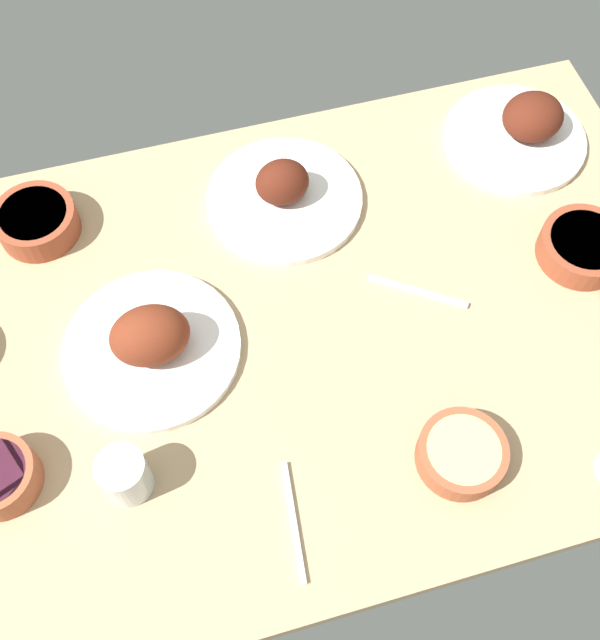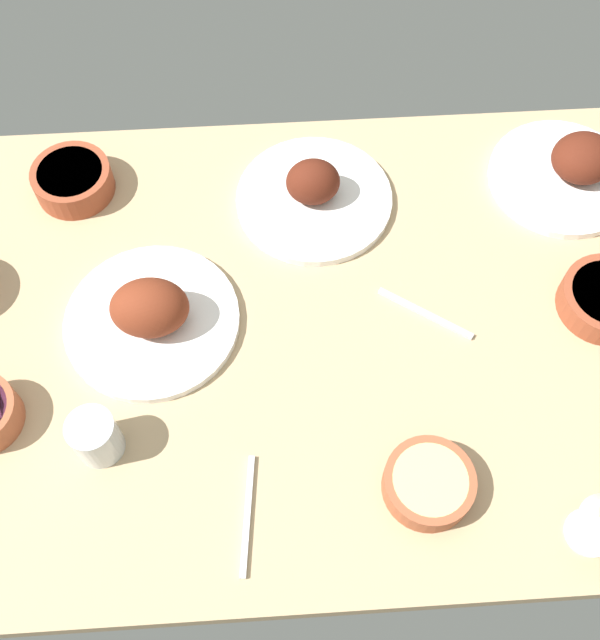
{
  "view_description": "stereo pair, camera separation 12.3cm",
  "coord_description": "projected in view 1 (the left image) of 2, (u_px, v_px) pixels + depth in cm",
  "views": [
    {
      "loc": [
        15.79,
        56.71,
        114.09
      ],
      "look_at": [
        0.0,
        0.0,
        6.0
      ],
      "focal_mm": 42.21,
      "sensor_mm": 36.0,
      "label": 1
    },
    {
      "loc": [
        3.67,
        58.76,
        114.09
      ],
      "look_at": [
        0.0,
        0.0,
        6.0
      ],
      "focal_mm": 42.21,
      "sensor_mm": 36.0,
      "label": 2
    }
  ],
  "objects": [
    {
      "name": "plate_near_viewer",
      "position": [
        284.0,
        194.0,
        1.35
      ],
      "size": [
        28.28,
        28.28,
        9.66
      ],
      "color": "white",
      "rests_on": "dining_table"
    },
    {
      "name": "water_tumbler",
      "position": [
        125.0,
        475.0,
        1.08
      ],
      "size": [
        7.23,
        7.23,
        8.49
      ],
      "primitive_type": "cylinder",
      "color": "silver",
      "rests_on": "dining_table"
    },
    {
      "name": "dining_table",
      "position": [
        300.0,
        331.0,
        1.27
      ],
      "size": [
        140.0,
        90.0,
        4.0
      ],
      "primitive_type": "cube",
      "color": "tan",
      "rests_on": "ground"
    },
    {
      "name": "plate_center_main",
      "position": [
        151.0,
        343.0,
        1.2
      ],
      "size": [
        28.99,
        28.99,
        10.93
      ],
      "color": "white",
      "rests_on": "dining_table"
    },
    {
      "name": "spoon_loose",
      "position": [
        418.0,
        291.0,
        1.28
      ],
      "size": [
        14.82,
        10.63,
        0.8
      ],
      "primitive_type": "cube",
      "rotation": [
        0.0,
        0.0,
        2.54
      ],
      "color": "silver",
      "rests_on": "dining_table"
    },
    {
      "name": "fork_loose",
      "position": [
        294.0,
        521.0,
        1.09
      ],
      "size": [
        2.75,
        17.75,
        0.8
      ],
      "primitive_type": "cube",
      "rotation": [
        0.0,
        0.0,
        1.47
      ],
      "color": "silver",
      "rests_on": "dining_table"
    },
    {
      "name": "bowl_soup",
      "position": [
        583.0,
        246.0,
        1.29
      ],
      "size": [
        15.15,
        15.15,
        4.77
      ],
      "color": "brown",
      "rests_on": "dining_table"
    },
    {
      "name": "bowl_potatoes",
      "position": [
        462.0,
        454.0,
        1.12
      ],
      "size": [
        13.41,
        13.41,
        4.53
      ],
      "color": "#A35133",
      "rests_on": "dining_table"
    },
    {
      "name": "bowl_cream",
      "position": [
        37.0,
        221.0,
        1.32
      ],
      "size": [
        14.25,
        14.25,
        5.29
      ],
      "color": "brown",
      "rests_on": "dining_table"
    },
    {
      "name": "plate_far_side",
      "position": [
        523.0,
        129.0,
        1.42
      ],
      "size": [
        26.85,
        26.85,
        9.5
      ],
      "color": "white",
      "rests_on": "dining_table"
    }
  ]
}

